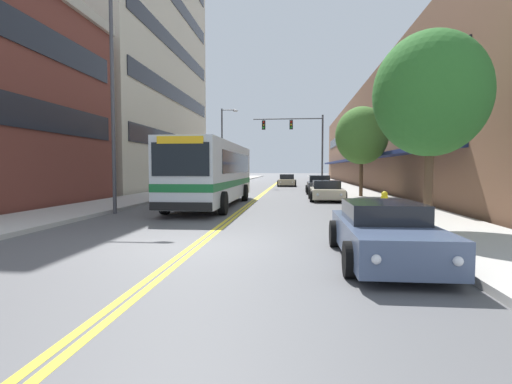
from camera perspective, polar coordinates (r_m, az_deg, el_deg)
ground_plane at (r=46.94m, az=2.58°, el=0.98°), size 240.00×240.00×0.00m
sidewalk_left at (r=47.86m, az=-6.07°, el=1.11°), size 3.42×106.00×0.16m
sidewalk_right at (r=47.11m, az=11.37°, el=1.02°), size 3.42×106.00×0.16m
centre_line at (r=46.94m, az=2.58°, el=0.99°), size 0.34×106.00×0.01m
office_tower_left at (r=44.21m, az=-19.18°, el=18.62°), size 12.08×25.51×27.44m
storefront_row_right at (r=48.13m, az=18.55°, el=6.98°), size 9.10×68.00×10.28m
city_bus at (r=21.17m, az=-6.08°, el=2.99°), size 2.83×12.06×3.23m
car_charcoal_parked_left_near at (r=38.49m, az=-4.66°, el=1.32°), size 2.16×4.51×1.23m
car_black_parked_left_mid at (r=32.30m, az=-6.75°, el=0.92°), size 2.07×4.81×1.26m
car_slate_blue_parked_right_foreground at (r=8.99m, az=17.75°, el=-5.54°), size 2.02×4.74×1.24m
car_champagne_parked_right_mid at (r=24.92m, az=10.04°, el=0.12°), size 2.12×4.32×1.22m
car_dark_grey_parked_right_far at (r=31.67m, az=9.02°, el=0.97°), size 2.06×4.44×1.42m
car_beige_moving_lead at (r=44.68m, az=4.45°, el=1.64°), size 2.06×4.67×1.31m
traffic_signal_mast at (r=40.94m, az=6.24°, el=7.95°), size 7.08×0.38×7.33m
street_lamp_left_near at (r=18.51m, az=-18.97°, el=14.19°), size 2.46×0.28×9.38m
street_lamp_left_far at (r=42.92m, az=-4.59°, el=7.23°), size 1.81×0.28×8.30m
street_tree_right_near at (r=13.42m, az=23.70°, el=12.65°), size 3.41×3.41×5.92m
street_tree_right_mid at (r=26.98m, az=14.87°, el=7.80°), size 3.39×3.39×5.81m
fire_hydrant at (r=16.29m, az=17.85°, el=-1.52°), size 0.34×0.26×0.92m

